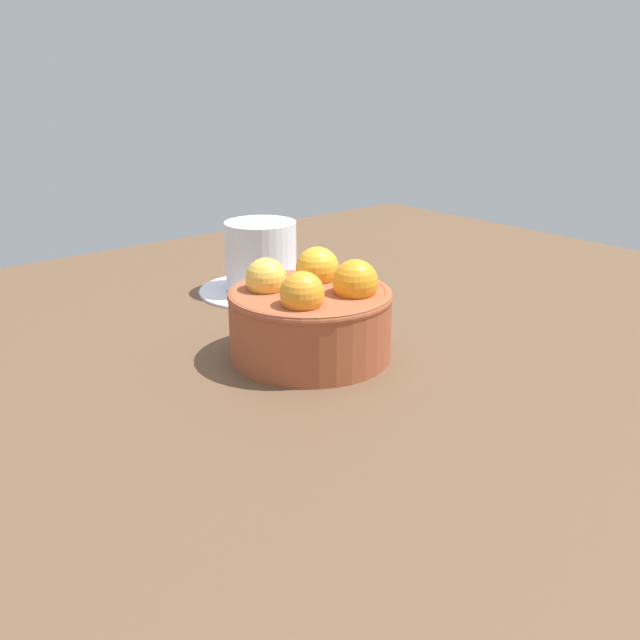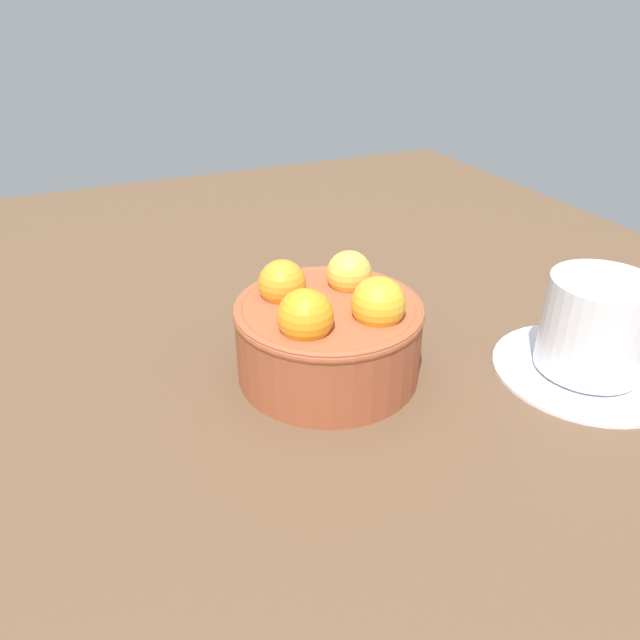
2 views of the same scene
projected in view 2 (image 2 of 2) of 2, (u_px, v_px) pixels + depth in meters
The scene contains 3 objects.
ground_plane at pixel (328, 390), 49.36cm from camera, with size 121.57×98.64×3.62cm, color brown.
terracotta_bowl at pixel (329, 330), 46.46cm from camera, with size 14.71×14.71×9.25cm.
coffee_cup at pixel (594, 334), 46.79cm from camera, with size 14.54×14.54×8.23cm.
Camera 2 is at (36.31, -17.00, 27.58)cm, focal length 33.39 mm.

